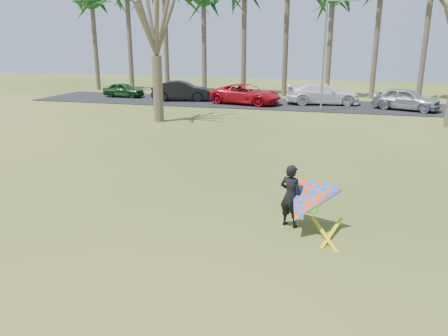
% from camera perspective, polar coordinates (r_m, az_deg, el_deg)
% --- Properties ---
extents(ground, '(100.00, 100.00, 0.00)m').
position_cam_1_polar(ground, '(12.90, -2.37, -7.12)').
color(ground, '#265111').
rests_on(ground, ground).
extents(parking_strip, '(46.00, 7.00, 0.06)m').
position_cam_1_polar(parking_strip, '(36.80, 9.64, 8.16)').
color(parking_strip, black).
rests_on(parking_strip, ground).
extents(bare_tree_left, '(6.60, 6.60, 9.70)m').
position_cam_1_polar(bare_tree_left, '(28.78, -9.06, 19.71)').
color(bare_tree_left, brown).
rests_on(bare_tree_left, ground).
extents(streetlight, '(2.28, 0.18, 8.00)m').
position_cam_1_polar(streetlight, '(33.30, 13.26, 14.79)').
color(streetlight, gray).
rests_on(streetlight, ground).
extents(car_0, '(3.88, 1.68, 1.30)m').
position_cam_1_polar(car_0, '(42.03, -12.97, 9.91)').
color(car_0, '#183C18').
rests_on(car_0, parking_strip).
extents(car_1, '(5.37, 2.89, 1.68)m').
position_cam_1_polar(car_1, '(38.68, -5.55, 10.00)').
color(car_1, black).
rests_on(car_1, parking_strip).
extents(car_2, '(6.24, 3.82, 1.61)m').
position_cam_1_polar(car_2, '(36.48, 2.88, 9.62)').
color(car_2, red).
rests_on(car_2, parking_strip).
extents(car_3, '(6.26, 3.39, 1.72)m').
position_cam_1_polar(car_3, '(37.18, 12.74, 9.46)').
color(car_3, white).
rests_on(car_3, parking_strip).
extents(car_4, '(5.20, 3.60, 1.64)m').
position_cam_1_polar(car_4, '(35.91, 22.71, 8.31)').
color(car_4, gray).
rests_on(car_4, parking_strip).
extents(kite_flyer, '(2.13, 2.39, 2.02)m').
position_cam_1_polar(kite_flyer, '(12.26, 10.39, -4.36)').
color(kite_flyer, black).
rests_on(kite_flyer, ground).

